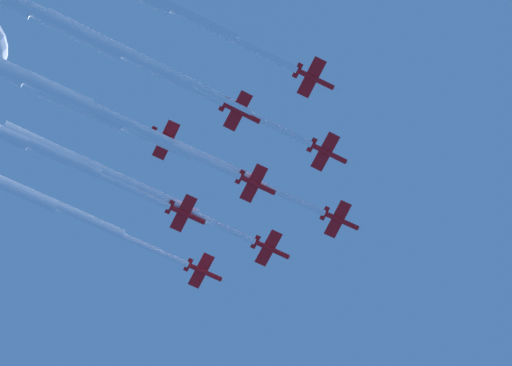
{
  "coord_description": "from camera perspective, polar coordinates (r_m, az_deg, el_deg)",
  "views": [
    {
      "loc": [
        -45.76,
        77.02,
        -42.39
      ],
      "look_at": [
        0.0,
        0.0,
        141.52
      ],
      "focal_mm": 67.57,
      "sensor_mm": 36.0,
      "label": 1
    }
  ],
  "objects": [
    {
      "name": "jet_lead",
      "position": [
        202.19,
        -6.3,
        2.8
      ],
      "size": [
        43.55,
        64.35,
        4.18
      ],
      "color": "red"
    },
    {
      "name": "jet_port_inner",
      "position": [
        206.01,
        -9.19,
        0.68
      ],
      "size": [
        38.78,
        59.47,
        4.09
      ],
      "color": "red"
    },
    {
      "name": "jet_starboard_inner",
      "position": [
        196.46,
        -6.38,
        6.96
      ],
      "size": [
        39.18,
        60.61,
        4.12
      ],
      "color": "red"
    },
    {
      "name": "jet_port_mid",
      "position": [
        199.93,
        -11.9,
        5.33
      ],
      "size": [
        43.6,
        66.09,
        4.14
      ],
      "color": "red"
    },
    {
      "name": "jet_starboard_mid",
      "position": [
        213.26,
        -14.14,
        -0.31
      ],
      "size": [
        42.67,
        65.29,
        4.07
      ],
      "color": "red"
    },
    {
      "name": "jet_trail_port",
      "position": [
        195.82,
        -11.61,
        9.25
      ],
      "size": [
        38.22,
        58.99,
        4.09
      ],
      "color": "red"
    }
  ]
}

